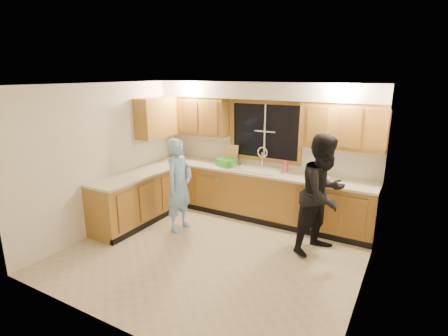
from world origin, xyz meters
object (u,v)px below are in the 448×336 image
(knife_block, at_px, (180,153))
(soap_bottle, at_px, (285,166))
(stove, at_px, (115,208))
(bowl, at_px, (324,178))
(woman, at_px, (323,195))
(dish_crate, at_px, (226,162))
(sink, at_px, (258,173))
(dishwasher, at_px, (218,189))
(man, at_px, (179,185))

(knife_block, distance_m, soap_bottle, 2.25)
(stove, relative_size, bowl, 4.63)
(woman, bearing_deg, soap_bottle, 70.91)
(dish_crate, relative_size, soap_bottle, 1.56)
(sink, bearing_deg, knife_block, 179.17)
(sink, relative_size, woman, 0.47)
(woman, xyz_separation_m, soap_bottle, (-0.91, 0.87, 0.11))
(soap_bottle, bearing_deg, woman, -43.77)
(woman, bearing_deg, stove, 133.67)
(woman, distance_m, knife_block, 3.25)
(dishwasher, relative_size, knife_block, 3.69)
(stove, bearing_deg, dishwasher, 62.31)
(man, bearing_deg, sink, -37.90)
(sink, xyz_separation_m, knife_block, (-1.77, 0.03, 0.17))
(dish_crate, xyz_separation_m, bowl, (1.86, 0.05, -0.05))
(sink, distance_m, soap_bottle, 0.52)
(sink, height_order, stove, sink)
(dishwasher, distance_m, man, 1.21)
(man, bearing_deg, woman, -78.42)
(stove, bearing_deg, man, 37.83)
(man, xyz_separation_m, woman, (2.32, 0.43, 0.11))
(sink, relative_size, dish_crate, 2.75)
(dish_crate, bearing_deg, stove, -122.98)
(dishwasher, relative_size, woman, 0.45)
(woman, bearing_deg, dishwasher, 96.93)
(stove, bearing_deg, dish_crate, 57.02)
(stove, distance_m, soap_bottle, 3.06)
(stove, xyz_separation_m, bowl, (3.01, 1.83, 0.49))
(stove, distance_m, dish_crate, 2.20)
(stove, xyz_separation_m, woman, (3.18, 1.10, 0.46))
(dish_crate, bearing_deg, soap_bottle, 9.36)
(sink, height_order, knife_block, sink)
(dish_crate, bearing_deg, woman, -18.83)
(sink, height_order, bowl, sink)
(man, relative_size, woman, 0.88)
(man, xyz_separation_m, knife_block, (-0.84, 1.18, 0.23))
(sink, bearing_deg, dishwasher, -179.01)
(sink, height_order, dish_crate, sink)
(stove, relative_size, man, 0.56)
(dish_crate, distance_m, bowl, 1.86)
(man, height_order, dish_crate, man)
(sink, xyz_separation_m, dish_crate, (-0.64, -0.04, 0.13))
(stove, height_order, man, man)
(dishwasher, distance_m, bowl, 2.13)
(sink, bearing_deg, man, -129.07)
(stove, relative_size, knife_block, 4.05)
(soap_bottle, bearing_deg, dishwasher, -173.13)
(man, xyz_separation_m, dish_crate, (0.30, 1.12, 0.19))
(soap_bottle, bearing_deg, stove, -139.07)
(dishwasher, relative_size, man, 0.51)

